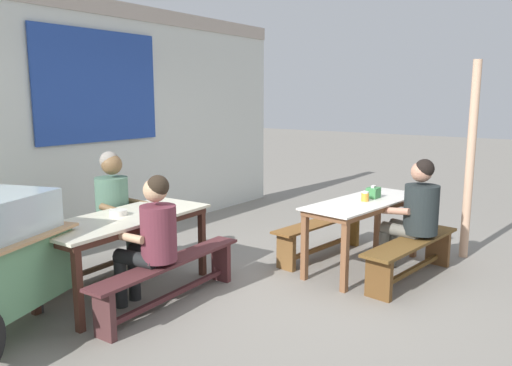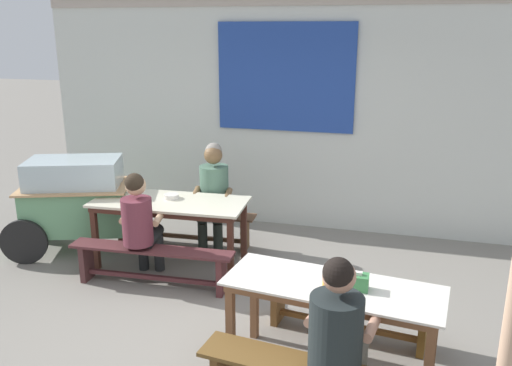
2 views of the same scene
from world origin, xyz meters
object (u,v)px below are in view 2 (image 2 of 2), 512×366
Objects in this scene: bench_near_back at (347,307)px; person_center_facing at (213,191)px; food_cart at (75,198)px; person_left_back_turned at (140,221)px; bench_far_back at (188,223)px; soup_bowl at (172,196)px; condiment_jar at (328,279)px; bench_far_front at (152,261)px; person_near_front at (338,330)px; dining_table_far at (170,207)px; tissue_box at (357,282)px; dining_table_near at (332,295)px.

person_center_facing reaches higher than bench_near_back.
person_left_back_turned is at bearing -26.37° from food_cart.
bench_far_back is 10.14× the size of soup_bowl.
condiment_jar reaches higher than soup_bowl.
bench_far_front is 1.14× the size of bench_near_back.
bench_far_back is 1.29× the size of person_center_facing.
bench_far_back is at bearing 129.29° from person_near_front.
dining_table_far is 1.26m from food_cart.
tissue_box is (2.18, -1.55, 0.14)m from dining_table_far.
tissue_box is (1.86, -2.08, 0.08)m from person_center_facing.
person_near_front is at bearing -34.97° from person_left_back_turned.
person_near_front is at bearing -35.48° from bench_far_front.
food_cart is 16.46× the size of condiment_jar.
tissue_box is at bearing -35.35° from dining_table_far.
person_near_front is 11.88× the size of condiment_jar.
dining_table_far is 1.03× the size of dining_table_near.
condiment_jar is at bearing 179.74° from tissue_box.
dining_table_near is 3.63m from food_cart.
soup_bowl is (-2.12, 2.12, 0.08)m from person_near_front.
tissue_box reaches higher than condiment_jar.
person_near_front is (2.11, -2.05, 0.02)m from dining_table_far.
condiment_jar is (-0.04, -0.02, 0.14)m from dining_table_near.
bench_far_front is at bearing 154.01° from dining_table_near.
person_left_back_turned is at bearing -112.96° from person_center_facing.
tissue_box is 0.96× the size of soup_bowl.
bench_far_back is 2.60m from bench_near_back.
bench_far_front is 10.46× the size of soup_bowl.
soup_bowl is (-2.01, 1.60, 0.11)m from dining_table_near.
dining_table_far is 0.69m from bench_far_front.
tissue_box is at bearing 81.60° from person_near_front.
bench_near_back is 1.23× the size of person_near_front.
bench_far_back is 16.10× the size of condiment_jar.
bench_far_back is 3.11m from tissue_box.
person_left_back_turned is (-2.18, 0.47, 0.40)m from bench_near_back.
food_cart reaches higher than bench_near_back.
food_cart is at bearing 147.78° from person_near_front.
condiment_jar is (-0.22, 0.00, -0.01)m from tissue_box.
food_cart reaches higher than dining_table_far.
person_left_back_turned is 7.32× the size of soup_bowl.
dining_table_near is at bearing -26.15° from food_cart.
tissue_box reaches higher than dining_table_near.
person_near_front is (2.08, -1.48, 0.42)m from bench_far_front.
food_cart is 1.39× the size of person_near_front.
tissue_box is at bearing -79.28° from bench_near_back.
person_left_back_turned reaches higher than tissue_box.
person_left_back_turned is 2.33m from condiment_jar.
bench_far_back is at bearing 133.38° from condiment_jar.
person_center_facing reaches higher than dining_table_far.
person_center_facing is at bearing 58.69° from dining_table_far.
food_cart reaches higher than tissue_box.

